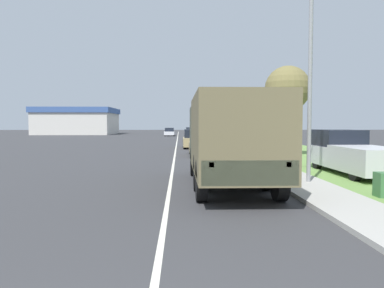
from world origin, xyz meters
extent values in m
plane|color=#38383A|center=(0.00, 40.00, 0.00)|extent=(180.00, 180.00, 0.00)
cube|color=silver|center=(0.00, 40.00, 0.00)|extent=(0.12, 120.00, 0.00)
cube|color=#ADAAA3|center=(4.50, 40.00, 0.06)|extent=(1.80, 120.00, 0.12)
cube|color=#6B9347|center=(8.90, 40.00, 0.01)|extent=(7.00, 120.00, 0.02)
cube|color=#474C38|center=(1.98, 13.87, 1.68)|extent=(2.43, 2.15, 2.17)
cube|color=brown|center=(1.98, 10.03, 1.77)|extent=(2.43, 5.53, 2.35)
cube|color=#474C38|center=(1.98, 7.32, 0.95)|extent=(2.31, 0.10, 0.60)
cube|color=red|center=(1.07, 7.30, 1.15)|extent=(0.12, 0.06, 0.12)
cube|color=red|center=(2.89, 7.30, 1.15)|extent=(0.12, 0.06, 0.12)
cylinder|color=black|center=(0.92, 13.76, 0.57)|extent=(0.30, 1.14, 1.14)
cylinder|color=black|center=(3.04, 13.76, 0.57)|extent=(0.30, 1.14, 1.14)
cylinder|color=black|center=(0.92, 8.65, 0.57)|extent=(0.30, 1.14, 1.14)
cylinder|color=black|center=(3.04, 8.65, 0.57)|extent=(0.30, 1.14, 1.14)
cylinder|color=black|center=(0.92, 10.30, 0.57)|extent=(0.30, 1.14, 1.14)
cylinder|color=black|center=(3.04, 10.30, 0.57)|extent=(0.30, 1.14, 1.14)
cube|color=tan|center=(1.90, 23.45, 0.49)|extent=(1.83, 4.13, 0.63)
cube|color=black|center=(1.90, 23.53, 1.14)|extent=(1.61, 1.86, 0.66)
cylinder|color=black|center=(1.08, 24.77, 0.32)|extent=(0.20, 0.64, 0.64)
cylinder|color=black|center=(2.71, 24.77, 0.32)|extent=(0.20, 0.64, 0.64)
cylinder|color=black|center=(1.08, 22.13, 0.32)|extent=(0.20, 0.64, 0.64)
cylinder|color=black|center=(2.71, 22.13, 0.32)|extent=(0.20, 0.64, 0.64)
cube|color=tan|center=(1.60, 31.15, 0.54)|extent=(1.95, 4.23, 0.72)
cube|color=black|center=(1.60, 31.23, 1.26)|extent=(1.71, 1.90, 0.73)
cylinder|color=black|center=(0.72, 32.50, 0.32)|extent=(0.20, 0.64, 0.64)
cylinder|color=black|center=(2.47, 32.50, 0.32)|extent=(0.20, 0.64, 0.64)
cylinder|color=black|center=(0.72, 29.79, 0.32)|extent=(0.20, 0.64, 0.64)
cylinder|color=black|center=(2.47, 29.79, 0.32)|extent=(0.20, 0.64, 0.64)
cube|color=silver|center=(1.95, 47.64, 0.54)|extent=(1.74, 4.88, 0.73)
cube|color=black|center=(1.95, 47.74, 1.28)|extent=(1.53, 2.19, 0.74)
cylinder|color=black|center=(1.18, 49.20, 0.32)|extent=(0.20, 0.64, 0.64)
cylinder|color=black|center=(2.72, 49.20, 0.32)|extent=(0.20, 0.64, 0.64)
cylinder|color=black|center=(1.18, 46.08, 0.32)|extent=(0.20, 0.64, 0.64)
cylinder|color=black|center=(2.72, 46.08, 0.32)|extent=(0.20, 0.64, 0.64)
cube|color=silver|center=(-1.47, 64.11, 0.47)|extent=(1.72, 4.75, 0.60)
cube|color=black|center=(-1.47, 64.21, 1.09)|extent=(1.51, 2.14, 0.63)
cylinder|color=black|center=(-2.23, 65.63, 0.32)|extent=(0.20, 0.64, 0.64)
cylinder|color=black|center=(-0.71, 65.63, 0.32)|extent=(0.20, 0.64, 0.64)
cylinder|color=black|center=(-2.23, 62.59, 0.32)|extent=(0.20, 0.64, 0.64)
cylinder|color=black|center=(-0.71, 62.59, 0.32)|extent=(0.20, 0.64, 0.64)
cube|color=silver|center=(7.56, 13.86, 0.67)|extent=(1.91, 5.74, 0.84)
cube|color=black|center=(7.56, 15.53, 1.46)|extent=(1.76, 2.41, 0.74)
cube|color=silver|center=(7.56, 12.66, 1.15)|extent=(1.91, 3.33, 0.12)
cylinder|color=black|center=(6.73, 15.75, 0.40)|extent=(0.24, 0.76, 0.76)
cylinder|color=black|center=(8.40, 15.75, 0.40)|extent=(0.24, 0.76, 0.76)
cylinder|color=black|center=(6.73, 11.97, 0.40)|extent=(0.24, 0.76, 0.76)
cylinder|color=gray|center=(4.75, 11.25, 4.36)|extent=(0.14, 0.14, 8.47)
cylinder|color=brown|center=(7.36, 22.90, 1.81)|extent=(0.32, 0.32, 3.57)
sphere|color=olive|center=(7.36, 22.90, 4.40)|extent=(2.94, 2.94, 2.94)
cube|color=beige|center=(-20.50, 75.93, 2.12)|extent=(14.48, 13.77, 4.24)
cube|color=#385693|center=(-20.50, 75.93, 4.76)|extent=(15.05, 14.32, 1.06)
camera|label=1|loc=(0.33, -1.36, 2.10)|focal=35.00mm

